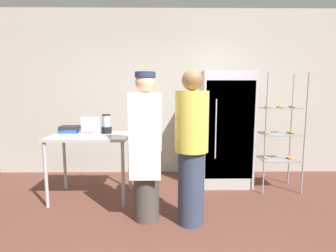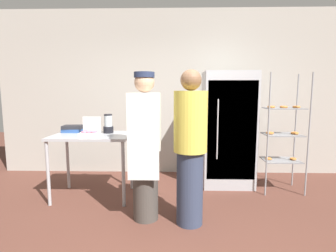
{
  "view_description": "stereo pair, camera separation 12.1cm",
  "coord_description": "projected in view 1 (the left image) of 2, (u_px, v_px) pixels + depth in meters",
  "views": [
    {
      "loc": [
        -0.1,
        -2.52,
        1.51
      ],
      "look_at": [
        -0.06,
        0.74,
        1.08
      ],
      "focal_mm": 28.0,
      "sensor_mm": 36.0,
      "label": 1
    },
    {
      "loc": [
        0.02,
        -2.52,
        1.51
      ],
      "look_at": [
        -0.06,
        0.74,
        1.08
      ],
      "focal_mm": 28.0,
      "sensor_mm": 36.0,
      "label": 2
    }
  ],
  "objects": [
    {
      "name": "person_baker",
      "position": [
        146.0,
        145.0,
        3.01
      ],
      "size": [
        0.37,
        0.38,
        1.73
      ],
      "color": "#47423D",
      "rests_on": "ground_plane"
    },
    {
      "name": "binder_stack",
      "position": [
        70.0,
        129.0,
        3.86
      ],
      "size": [
        0.3,
        0.23,
        0.1
      ],
      "color": "#2D5193",
      "rests_on": "prep_counter"
    },
    {
      "name": "back_wall",
      "position": [
        170.0,
        93.0,
        4.82
      ],
      "size": [
        6.4,
        0.12,
        2.96
      ],
      "primitive_type": "cube",
      "color": "#ADA89E",
      "rests_on": "ground_plane"
    },
    {
      "name": "prep_counter",
      "position": [
        90.0,
        142.0,
        3.67
      ],
      "size": [
        1.08,
        0.72,
        0.91
      ],
      "color": "#ADAFB5",
      "rests_on": "ground_plane"
    },
    {
      "name": "baking_rack",
      "position": [
        279.0,
        132.0,
        3.99
      ],
      "size": [
        0.6,
        0.45,
        1.78
      ],
      "color": "#93969B",
      "rests_on": "ground_plane"
    },
    {
      "name": "refrigerator",
      "position": [
        225.0,
        129.0,
        4.23
      ],
      "size": [
        0.79,
        0.67,
        1.82
      ],
      "color": "#ADAFB5",
      "rests_on": "ground_plane"
    },
    {
      "name": "blender_pitcher",
      "position": [
        106.0,
        125.0,
        3.78
      ],
      "size": [
        0.15,
        0.15,
        0.28
      ],
      "color": "black",
      "rests_on": "prep_counter"
    },
    {
      "name": "ground_plane",
      "position": [
        175.0,
        239.0,
        2.7
      ],
      "size": [
        14.0,
        14.0,
        0.0
      ],
      "primitive_type": "plane",
      "color": "brown"
    },
    {
      "name": "person_customer",
      "position": [
        191.0,
        147.0,
        2.92
      ],
      "size": [
        0.37,
        0.37,
        1.75
      ],
      "color": "#333D56",
      "rests_on": "ground_plane"
    },
    {
      "name": "donut_box",
      "position": [
        88.0,
        133.0,
        3.53
      ],
      "size": [
        0.26,
        0.21,
        0.25
      ],
      "color": "white",
      "rests_on": "prep_counter"
    }
  ]
}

